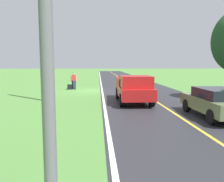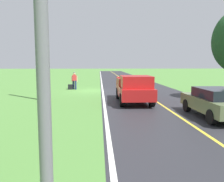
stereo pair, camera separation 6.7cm
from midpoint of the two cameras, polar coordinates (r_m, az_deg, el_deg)
name	(u,v)px [view 1 (the left image)]	position (r m, az deg, el deg)	size (l,w,h in m)	color
ground_plane	(91,91)	(22.45, -5.25, 0.07)	(200.00, 200.00, 0.00)	#4C7F38
road_surface	(139,90)	(22.78, 6.51, 0.16)	(7.51, 120.00, 0.00)	#28282D
lane_edge_line	(102,91)	(22.44, -2.52, 0.10)	(0.16, 117.60, 0.00)	silver
lane_centre_line	(139,90)	(22.78, 6.51, 0.17)	(0.14, 117.60, 0.00)	gold
hitchhiker_walking	(74,80)	(23.76, -9.37, 2.75)	(0.62, 0.51, 1.75)	navy
suitcase_carried	(70,87)	(23.74, -10.35, 0.98)	(0.20, 0.46, 0.52)	black
pickup_truck_passing	(134,88)	(15.49, 5.20, 0.70)	(2.15, 5.42, 1.82)	#B21919
sedan_mid_oncoming	(216,102)	(12.28, 23.82, -2.40)	(1.94, 4.40, 1.41)	#66754C
utility_pole_roadside	(46,38)	(16.60, -15.85, 12.25)	(0.28, 0.28, 8.51)	brown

